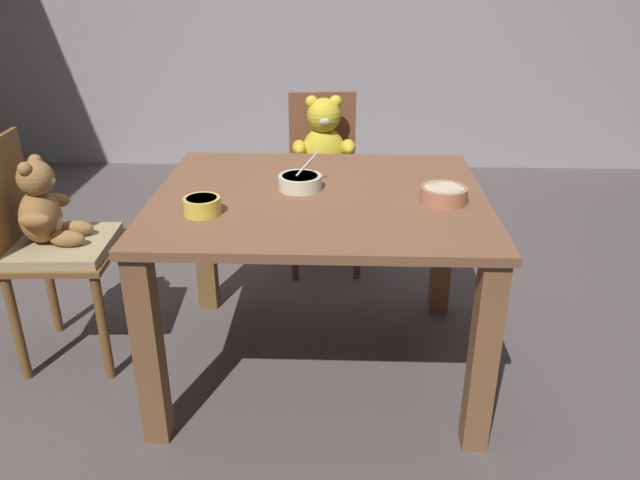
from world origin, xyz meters
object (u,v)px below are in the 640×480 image
(teddy_chair_near_left, at_px, (49,231))
(porridge_bowl_cream_center, at_px, (300,182))
(porridge_bowl_yellow_near_left, at_px, (202,205))
(porridge_bowl_terracotta_near_right, at_px, (444,194))
(teddy_chair_far_center, at_px, (324,155))
(dining_table, at_px, (319,230))

(teddy_chair_near_left, bearing_deg, porridge_bowl_cream_center, -1.86)
(teddy_chair_near_left, relative_size, porridge_bowl_cream_center, 5.70)
(porridge_bowl_yellow_near_left, xyz_separation_m, porridge_bowl_terracotta_near_right, (0.79, 0.14, -0.00))
(teddy_chair_near_left, bearing_deg, porridge_bowl_terracotta_near_right, -6.66)
(porridge_bowl_cream_center, bearing_deg, porridge_bowl_yellow_near_left, -140.43)
(teddy_chair_far_center, height_order, porridge_bowl_yellow_near_left, teddy_chair_far_center)
(dining_table, relative_size, porridge_bowl_cream_center, 7.44)
(porridge_bowl_cream_center, bearing_deg, teddy_chair_far_center, 86.11)
(teddy_chair_near_left, bearing_deg, porridge_bowl_yellow_near_left, -22.84)
(dining_table, relative_size, porridge_bowl_terracotta_near_right, 7.29)
(teddy_chair_far_center, height_order, porridge_bowl_terracotta_near_right, teddy_chair_far_center)
(teddy_chair_near_left, height_order, porridge_bowl_cream_center, teddy_chair_near_left)
(porridge_bowl_terracotta_near_right, bearing_deg, dining_table, 172.17)
(teddy_chair_near_left, bearing_deg, dining_table, -4.96)
(dining_table, height_order, teddy_chair_far_center, teddy_chair_far_center)
(teddy_chair_near_left, height_order, teddy_chair_far_center, teddy_chair_near_left)
(dining_table, relative_size, porridge_bowl_yellow_near_left, 9.63)
(porridge_bowl_yellow_near_left, bearing_deg, porridge_bowl_cream_center, 39.57)
(teddy_chair_far_center, relative_size, porridge_bowl_cream_center, 5.55)
(porridge_bowl_terracotta_near_right, relative_size, porridge_bowl_cream_center, 1.02)
(porridge_bowl_terracotta_near_right, height_order, porridge_bowl_cream_center, porridge_bowl_cream_center)
(teddy_chair_near_left, xyz_separation_m, porridge_bowl_terracotta_near_right, (1.42, -0.09, 0.20))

